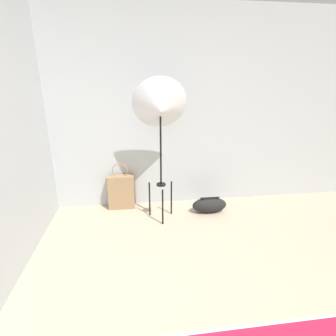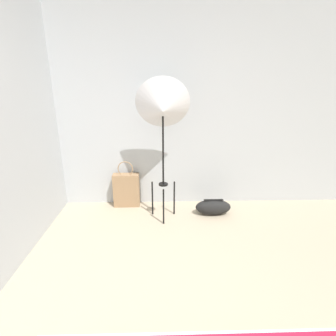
# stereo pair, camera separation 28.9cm
# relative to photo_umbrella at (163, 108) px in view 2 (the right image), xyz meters

# --- Properties ---
(wall_back) EXTENTS (8.00, 0.05, 2.60)m
(wall_back) POSITION_rel_photo_umbrella_xyz_m (-0.02, 0.48, -0.09)
(wall_back) COLOR #B7BCC1
(wall_back) RESTS_ON ground_plane
(photo_umbrella) EXTENTS (0.64, 0.43, 1.74)m
(photo_umbrella) POSITION_rel_photo_umbrella_xyz_m (0.00, 0.00, 0.00)
(photo_umbrella) COLOR black
(photo_umbrella) RESTS_ON ground_plane
(tote_bag) EXTENTS (0.36, 0.14, 0.65)m
(tote_bag) POSITION_rel_photo_umbrella_xyz_m (-0.51, 0.35, -1.15)
(tote_bag) COLOR #9E7A56
(tote_bag) RESTS_ON ground_plane
(duffel_bag) EXTENTS (0.46, 0.20, 0.21)m
(duffel_bag) POSITION_rel_photo_umbrella_xyz_m (0.66, 0.06, -1.29)
(duffel_bag) COLOR black
(duffel_bag) RESTS_ON ground_plane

